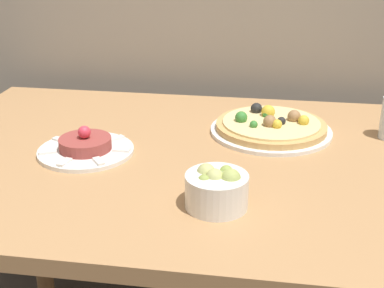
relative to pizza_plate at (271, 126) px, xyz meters
The scene contains 4 objects.
dining_table 0.28m from the pizza_plate, 138.15° to the right, with size 1.31×0.89×0.80m.
pizza_plate is the anchor object (origin of this frame).
tartare_plate 0.47m from the pizza_plate, 155.10° to the right, with size 0.22×0.22×0.07m.
small_bowl 0.41m from the pizza_plate, 103.34° to the right, with size 0.12×0.12×0.08m.
Camera 1 is at (0.19, -0.68, 1.31)m, focal length 50.00 mm.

